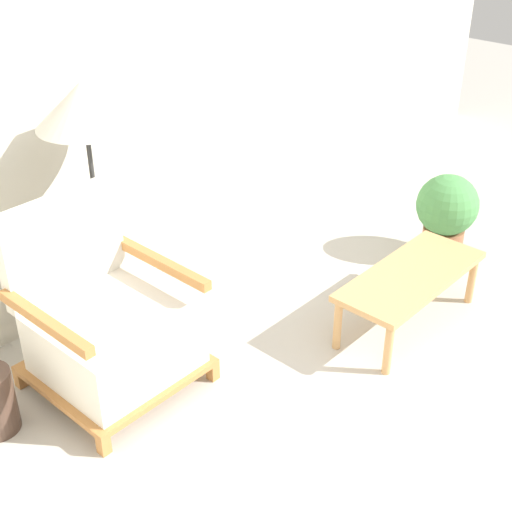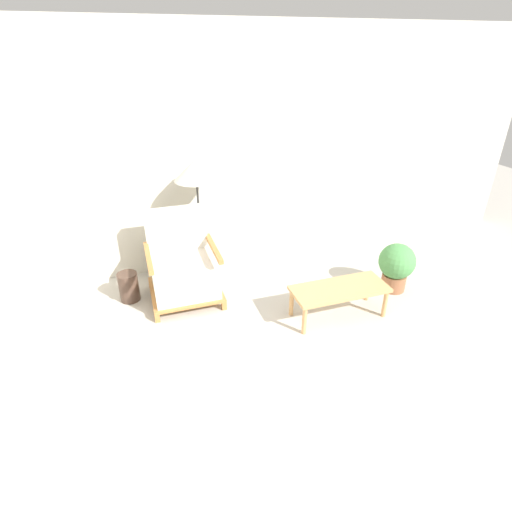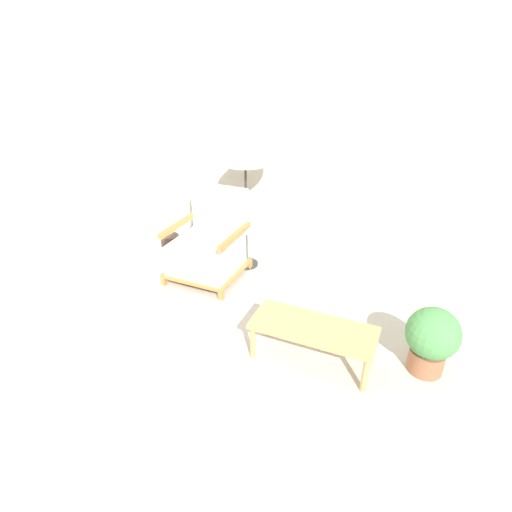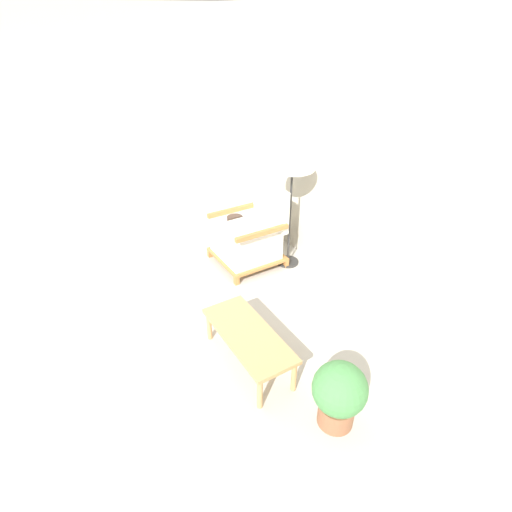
{
  "view_description": "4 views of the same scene",
  "coord_description": "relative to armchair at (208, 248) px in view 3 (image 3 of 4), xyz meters",
  "views": [
    {
      "loc": [
        -2.37,
        -0.72,
        2.37
      ],
      "look_at": [
        -0.07,
        1.37,
        0.55
      ],
      "focal_mm": 50.0,
      "sensor_mm": 36.0,
      "label": 1
    },
    {
      "loc": [
        -1.19,
        -2.03,
        2.45
      ],
      "look_at": [
        -0.07,
        1.37,
        0.55
      ],
      "focal_mm": 28.0,
      "sensor_mm": 36.0,
      "label": 2
    },
    {
      "loc": [
        1.22,
        -1.55,
        2.24
      ],
      "look_at": [
        -0.07,
        1.37,
        0.55
      ],
      "focal_mm": 28.0,
      "sensor_mm": 36.0,
      "label": 3
    },
    {
      "loc": [
        2.77,
        -0.36,
        2.61
      ],
      "look_at": [
        -0.07,
        1.37,
        0.55
      ],
      "focal_mm": 28.0,
      "sensor_mm": 36.0,
      "label": 4
    }
  ],
  "objects": [
    {
      "name": "vase",
      "position": [
        -0.58,
        0.12,
        -0.17
      ],
      "size": [
        0.21,
        0.21,
        0.32
      ],
      "primitive_type": "cylinder",
      "color": "#473328",
      "rests_on": "ground_plane"
    },
    {
      "name": "wall_back",
      "position": [
        0.78,
        0.69,
        1.02
      ],
      "size": [
        8.0,
        0.06,
        2.7
      ],
      "color": "beige",
      "rests_on": "ground_plane"
    },
    {
      "name": "ground_plane",
      "position": [
        0.78,
        -1.7,
        -0.33
      ],
      "size": [
        14.0,
        14.0,
        0.0
      ],
      "primitive_type": "plane",
      "color": "#B7B2A8"
    },
    {
      "name": "floor_lamp",
      "position": [
        0.27,
        0.37,
        0.91
      ],
      "size": [
        0.48,
        0.48,
        1.4
      ],
      "color": "#2D2D2D",
      "rests_on": "ground_plane"
    },
    {
      "name": "potted_plant",
      "position": [
        2.25,
        -0.59,
        -0.02
      ],
      "size": [
        0.4,
        0.4,
        0.55
      ],
      "color": "#935B3D",
      "rests_on": "ground_plane"
    },
    {
      "name": "armchair",
      "position": [
        0.0,
        0.0,
        0.0
      ],
      "size": [
        0.73,
        0.72,
        0.93
      ],
      "color": "#B2753D",
      "rests_on": "ground_plane"
    },
    {
      "name": "coffee_table",
      "position": [
        1.41,
        -0.84,
        -0.03
      ],
      "size": [
        0.96,
        0.4,
        0.33
      ],
      "color": "tan",
      "rests_on": "ground_plane"
    }
  ]
}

